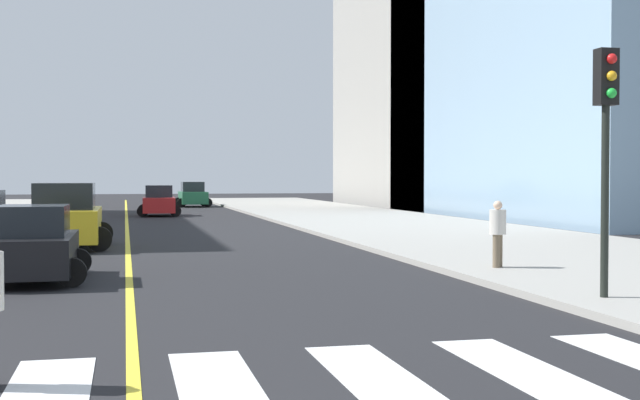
% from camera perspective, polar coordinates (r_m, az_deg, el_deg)
% --- Properties ---
extents(sidewalk_kerb_east, '(10.00, 120.00, 0.15)m').
position_cam_1_polar(sidewalk_kerb_east, '(27.87, 13.12, -3.02)').
color(sidewalk_kerb_east, '#9E9B93').
rests_on(sidewalk_kerb_east, ground).
extents(crosswalk_paint, '(13.50, 4.00, 0.01)m').
position_cam_1_polar(crosswalk_paint, '(9.21, -12.49, -12.84)').
color(crosswalk_paint, silver).
rests_on(crosswalk_paint, ground).
extents(lane_divider_paint, '(0.16, 80.00, 0.01)m').
position_cam_1_polar(lane_divider_paint, '(44.98, -12.97, -1.37)').
color(lane_divider_paint, yellow).
rests_on(lane_divider_paint, ground).
extents(parking_garage_concrete, '(18.00, 24.00, 26.29)m').
position_cam_1_polar(parking_garage_concrete, '(69.23, 10.74, 10.57)').
color(parking_garage_concrete, '#9E9B93').
rests_on(parking_garage_concrete, ground).
extents(car_yellow_second, '(2.94, 4.70, 2.10)m').
position_cam_1_polar(car_yellow_second, '(28.08, -16.86, -1.16)').
color(car_yellow_second, gold).
rests_on(car_yellow_second, ground).
extents(car_green_third, '(2.71, 4.30, 1.91)m').
position_cam_1_polar(car_green_third, '(65.07, -8.62, 0.33)').
color(car_green_third, '#236B42').
rests_on(car_green_third, ground).
extents(car_black_fourth, '(2.35, 3.76, 1.68)m').
position_cam_1_polar(car_black_fourth, '(19.41, -18.82, -2.96)').
color(car_black_fourth, black).
rests_on(car_black_fourth, ground).
extents(car_red_fifth, '(2.61, 4.09, 1.80)m').
position_cam_1_polar(car_red_fifth, '(50.19, -10.85, -0.11)').
color(car_red_fifth, red).
rests_on(car_red_fifth, ground).
extents(traffic_light_near_corner, '(0.36, 0.41, 4.41)m').
position_cam_1_polar(traffic_light_near_corner, '(15.76, 18.82, 5.02)').
color(traffic_light_near_corner, black).
rests_on(traffic_light_near_corner, sidewalk_kerb_east).
extents(pedestrian_waiting_east, '(0.39, 0.39, 1.58)m').
position_cam_1_polar(pedestrian_waiting_east, '(20.33, 11.95, -2.04)').
color(pedestrian_waiting_east, brown).
rests_on(pedestrian_waiting_east, sidewalk_kerb_east).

